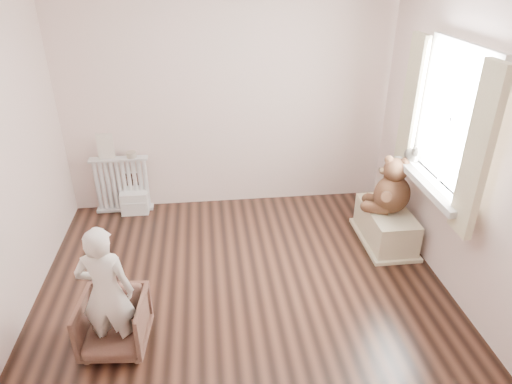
{
  "coord_description": "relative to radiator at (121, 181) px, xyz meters",
  "views": [
    {
      "loc": [
        -0.26,
        -3.06,
        2.65
      ],
      "look_at": [
        0.15,
        0.45,
        0.8
      ],
      "focal_mm": 32.0,
      "sensor_mm": 36.0,
      "label": 1
    }
  ],
  "objects": [
    {
      "name": "floor",
      "position": [
        1.23,
        -1.68,
        -0.39
      ],
      "size": [
        3.6,
        3.6,
        0.01
      ],
      "primitive_type": "cube",
      "color": "black",
      "rests_on": "ground"
    },
    {
      "name": "back_wall",
      "position": [
        1.23,
        0.12,
        0.91
      ],
      "size": [
        3.6,
        0.02,
        2.6
      ],
      "primitive_type": "cube",
      "color": "white",
      "rests_on": "ground"
    },
    {
      "name": "front_wall",
      "position": [
        1.23,
        -3.48,
        0.91
      ],
      "size": [
        3.6,
        0.02,
        2.6
      ],
      "primitive_type": "cube",
      "color": "white",
      "rests_on": "ground"
    },
    {
      "name": "right_wall",
      "position": [
        3.03,
        -1.68,
        0.91
      ],
      "size": [
        0.02,
        3.6,
        2.6
      ],
      "primitive_type": "cube",
      "color": "white",
      "rests_on": "ground"
    },
    {
      "name": "window",
      "position": [
        2.99,
        -1.38,
        1.06
      ],
      "size": [
        0.03,
        0.9,
        1.1
      ],
      "primitive_type": "cube",
      "color": "white",
      "rests_on": "right_wall"
    },
    {
      "name": "window_sill",
      "position": [
        2.9,
        -1.38,
        0.48
      ],
      "size": [
        0.22,
        1.1,
        0.06
      ],
      "primitive_type": "cube",
      "color": "silver",
      "rests_on": "right_wall"
    },
    {
      "name": "curtain_left",
      "position": [
        2.88,
        -1.95,
        1.0
      ],
      "size": [
        0.06,
        0.26,
        1.3
      ],
      "primitive_type": "cube",
      "color": "beige",
      "rests_on": "right_wall"
    },
    {
      "name": "curtain_right",
      "position": [
        2.88,
        -0.81,
        1.0
      ],
      "size": [
        0.06,
        0.26,
        1.3
      ],
      "primitive_type": "cube",
      "color": "beige",
      "rests_on": "right_wall"
    },
    {
      "name": "radiator",
      "position": [
        0.0,
        0.0,
        0.0
      ],
      "size": [
        0.63,
        0.12,
        0.67
      ],
      "primitive_type": "cube",
      "color": "silver",
      "rests_on": "floor"
    },
    {
      "name": "paper_doll",
      "position": [
        -0.11,
        0.0,
        0.42
      ],
      "size": [
        0.17,
        0.02,
        0.29
      ],
      "primitive_type": "cube",
      "color": "beige",
      "rests_on": "radiator"
    },
    {
      "name": "tin_a",
      "position": [
        0.15,
        0.0,
        0.31
      ],
      "size": [
        0.11,
        0.11,
        0.06
      ],
      "primitive_type": "cylinder",
      "color": "#A59E8C",
      "rests_on": "radiator"
    },
    {
      "name": "toy_vanity",
      "position": [
        0.12,
        -0.03,
        -0.11
      ],
      "size": [
        0.3,
        0.22,
        0.48
      ],
      "primitive_type": "cube",
      "color": "silver",
      "rests_on": "floor"
    },
    {
      "name": "armchair",
      "position": [
        0.22,
        -2.09,
        -0.17
      ],
      "size": [
        0.51,
        0.52,
        0.44
      ],
      "primitive_type": "imported",
      "rotation": [
        0.0,
        0.0,
        -0.09
      ],
      "color": "brown",
      "rests_on": "floor"
    },
    {
      "name": "child",
      "position": [
        0.22,
        -2.14,
        0.16
      ],
      "size": [
        0.41,
        0.29,
        1.06
      ],
      "primitive_type": "imported",
      "rotation": [
        0.0,
        0.0,
        3.05
      ],
      "color": "silver",
      "rests_on": "armchair"
    },
    {
      "name": "toy_bench",
      "position": [
        2.75,
        -0.95,
        -0.19
      ],
      "size": [
        0.41,
        0.78,
        0.37
      ],
      "primitive_type": "cube",
      "color": "beige",
      "rests_on": "floor"
    },
    {
      "name": "teddy_bear",
      "position": [
        2.76,
        -0.96,
        0.28
      ],
      "size": [
        0.57,
        0.52,
        0.57
      ],
      "primitive_type": null,
      "rotation": [
        0.0,
        0.0,
        -0.41
      ],
      "color": "#3C2315",
      "rests_on": "toy_bench"
    },
    {
      "name": "plush_cat",
      "position": [
        2.89,
        -0.98,
        0.61
      ],
      "size": [
        0.21,
        0.26,
        0.19
      ],
      "primitive_type": null,
      "rotation": [
        0.0,
        0.0,
        -0.33
      ],
      "color": "slate",
      "rests_on": "window_sill"
    }
  ]
}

